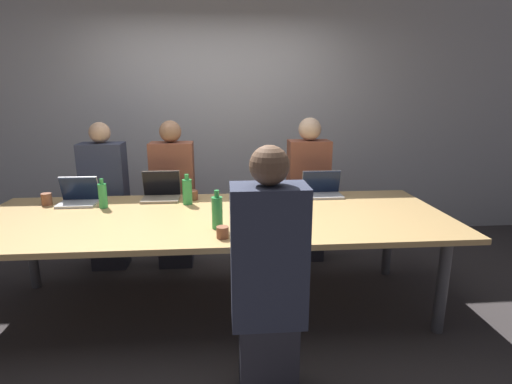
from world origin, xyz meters
TOP-DOWN VIEW (x-y plane):
  - ground_plane at (0.00, 0.00)m, footprint 24.00×24.00m
  - curtain_wall at (0.00, 1.73)m, footprint 12.00×0.06m
  - conference_table at (0.00, 0.00)m, footprint 3.54×1.30m
  - laptop_far_midleft at (-0.46, 0.51)m, footprint 0.32×0.24m
  - person_far_midleft at (-0.40, 0.86)m, footprint 0.40×0.24m
  - cup_far_midleft at (-0.19, 0.46)m, footprint 0.09×0.09m
  - bottle_far_midleft at (-0.22, 0.33)m, footprint 0.08×0.08m
  - laptop_near_midright at (0.32, -0.48)m, footprint 0.33×0.23m
  - person_near_midright at (0.31, -0.95)m, footprint 0.40×0.24m
  - cup_near_midright at (0.07, -0.49)m, footprint 0.08×0.08m
  - bottle_near_midright at (0.03, -0.30)m, footprint 0.07×0.07m
  - laptop_far_left at (-1.12, 0.41)m, footprint 0.31×0.23m
  - person_far_left at (-1.04, 0.86)m, footprint 0.40×0.24m
  - cup_far_left at (-1.38, 0.40)m, footprint 0.08×0.08m
  - bottle_far_left at (-0.89, 0.28)m, footprint 0.07×0.07m
  - laptop_far_right at (0.96, 0.51)m, footprint 0.35×0.22m
  - person_far_right at (0.91, 0.90)m, footprint 0.40×0.24m
  - stapler at (0.34, -0.20)m, footprint 0.10×0.15m

SIDE VIEW (x-z plane):
  - ground_plane at x=0.00m, z-range 0.00..0.00m
  - person_far_left at x=-1.04m, z-range -0.02..1.39m
  - person_far_midleft at x=-0.40m, z-range -0.02..1.40m
  - person_near_midright at x=0.31m, z-range -0.02..1.40m
  - person_far_right at x=0.91m, z-range -0.02..1.42m
  - conference_table at x=0.00m, z-range 0.33..1.10m
  - stapler at x=0.34m, z-range 0.77..0.82m
  - cup_near_midright at x=0.07m, z-range 0.77..0.84m
  - cup_far_midleft at x=-0.19m, z-range 0.77..0.85m
  - cup_far_left at x=-1.38m, z-range 0.77..0.87m
  - laptop_far_right at x=0.96m, z-range 0.72..0.95m
  - laptop_far_left at x=-1.12m, z-range 0.72..0.95m
  - laptop_near_midright at x=0.32m, z-range 0.72..0.96m
  - laptop_far_midleft at x=-0.46m, z-range 0.72..0.96m
  - bottle_far_left at x=-0.89m, z-range 0.75..0.99m
  - bottle_far_midleft at x=-0.22m, z-range 0.75..1.00m
  - bottle_near_midright at x=0.03m, z-range 0.75..1.02m
  - curtain_wall at x=0.00m, z-range 0.00..2.80m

